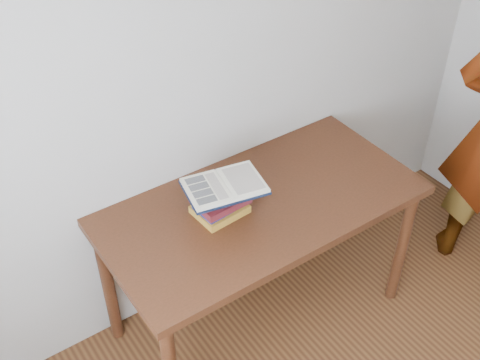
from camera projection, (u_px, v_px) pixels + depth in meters
desk at (261, 218)px, 2.78m from camera, size 1.47×0.74×0.79m
book_stack at (219, 200)px, 2.61m from camera, size 0.26×0.19×0.16m
open_book at (225, 186)px, 2.54m from camera, size 0.37×0.29×0.03m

